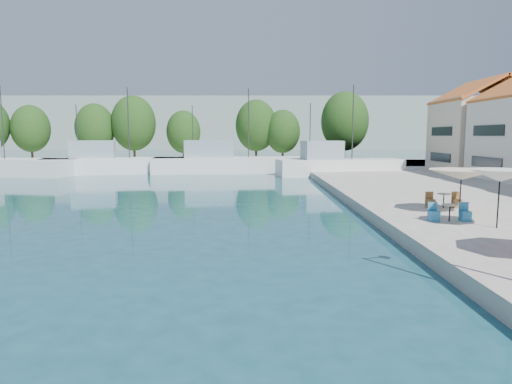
{
  "coord_description": "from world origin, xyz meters",
  "views": [
    {
      "loc": [
        0.12,
        3.03,
        4.42
      ],
      "look_at": [
        0.19,
        26.0,
        1.54
      ],
      "focal_mm": 32.0,
      "sensor_mm": 36.0,
      "label": 1
    }
  ],
  "objects_px": {
    "umbrella_white": "(500,176)",
    "trawler_02": "(112,164)",
    "trawler_04": "(337,166)",
    "umbrella_cream": "(461,175)",
    "trawler_03": "(229,164)"
  },
  "relations": [
    {
      "from": "umbrella_white",
      "to": "trawler_02",
      "type": "bearing_deg",
      "value": 127.94
    },
    {
      "from": "trawler_04",
      "to": "umbrella_cream",
      "type": "height_order",
      "value": "trawler_04"
    },
    {
      "from": "trawler_04",
      "to": "umbrella_cream",
      "type": "distance_m",
      "value": 27.51
    },
    {
      "from": "trawler_03",
      "to": "umbrella_white",
      "type": "bearing_deg",
      "value": -74.9
    },
    {
      "from": "trawler_02",
      "to": "trawler_03",
      "type": "height_order",
      "value": "same"
    },
    {
      "from": "trawler_04",
      "to": "trawler_03",
      "type": "bearing_deg",
      "value": 151.37
    },
    {
      "from": "trawler_03",
      "to": "umbrella_cream",
      "type": "xyz_separation_m",
      "value": [
        13.2,
        -31.54,
        1.43
      ]
    },
    {
      "from": "umbrella_cream",
      "to": "trawler_03",
      "type": "bearing_deg",
      "value": 112.71
    },
    {
      "from": "trawler_02",
      "to": "trawler_03",
      "type": "xyz_separation_m",
      "value": [
        13.4,
        1.36,
        -0.0
      ]
    },
    {
      "from": "umbrella_cream",
      "to": "umbrella_white",
      "type": "bearing_deg",
      "value": -92.12
    },
    {
      "from": "trawler_03",
      "to": "umbrella_white",
      "type": "relative_size",
      "value": 7.51
    },
    {
      "from": "trawler_04",
      "to": "umbrella_white",
      "type": "xyz_separation_m",
      "value": [
        1.04,
        -31.23,
        1.71
      ]
    },
    {
      "from": "umbrella_white",
      "to": "trawler_03",
      "type": "bearing_deg",
      "value": 110.3
    },
    {
      "from": "trawler_02",
      "to": "umbrella_white",
      "type": "bearing_deg",
      "value": -64.8
    },
    {
      "from": "trawler_03",
      "to": "umbrella_white",
      "type": "height_order",
      "value": "trawler_03"
    }
  ]
}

